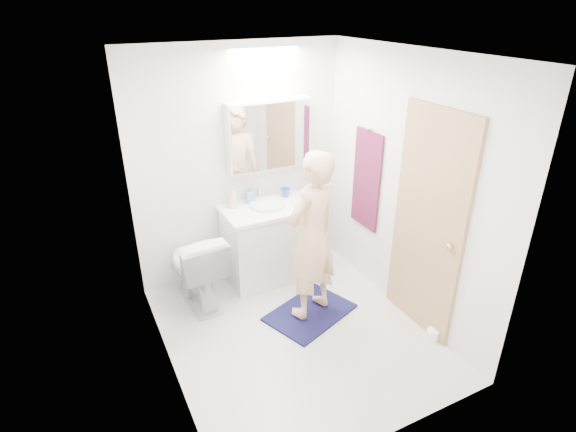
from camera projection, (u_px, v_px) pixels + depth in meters
floor at (295, 332)px, 4.16m from camera, size 2.50×2.50×0.00m
ceiling at (298, 53)px, 3.12m from camera, size 2.50×2.50×0.00m
wall_back at (239, 166)px, 4.65m from camera, size 2.50×0.00×2.50m
wall_front at (397, 295)px, 2.64m from camera, size 2.50×0.00×2.50m
wall_left at (157, 242)px, 3.19m from camera, size 0.00×2.50×2.50m
wall_right at (405, 189)px, 4.09m from camera, size 0.00×2.50×2.50m
vanity_cabinet at (269, 244)px, 4.85m from camera, size 0.90×0.55×0.78m
countertop at (269, 208)px, 4.67m from camera, size 0.95×0.58×0.04m
sink_basin at (267, 204)px, 4.68m from camera, size 0.36×0.36×0.03m
faucet at (260, 192)px, 4.80m from camera, size 0.02×0.02×0.16m
medicine_cabinet at (269, 135)px, 4.58m from camera, size 0.88×0.14×0.70m
mirror_panel at (272, 137)px, 4.52m from camera, size 0.84×0.01×0.66m
toilet at (196, 267)px, 4.41m from camera, size 0.49×0.80×0.79m
bath_rug at (310, 312)px, 4.40m from camera, size 0.94×0.79×0.02m
person at (312, 236)px, 4.04m from camera, size 0.67×0.56×1.58m
door at (428, 225)px, 3.89m from camera, size 0.04×0.80×2.00m
door_knob at (450, 247)px, 3.65m from camera, size 0.06×0.06×0.06m
towel at (366, 180)px, 4.57m from camera, size 0.02×0.42×1.00m
towel_hook at (369, 129)px, 4.34m from camera, size 0.07×0.02×0.02m
soap_bottle_a at (233, 197)px, 4.60m from camera, size 0.09×0.09×0.22m
soap_bottle_b at (250, 194)px, 4.71m from camera, size 0.10×0.10×0.19m
toothbrush_cup at (286, 192)px, 4.88m from camera, size 0.12×0.12×0.09m
toilet_paper_roll at (433, 335)px, 4.05m from camera, size 0.11×0.11×0.10m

